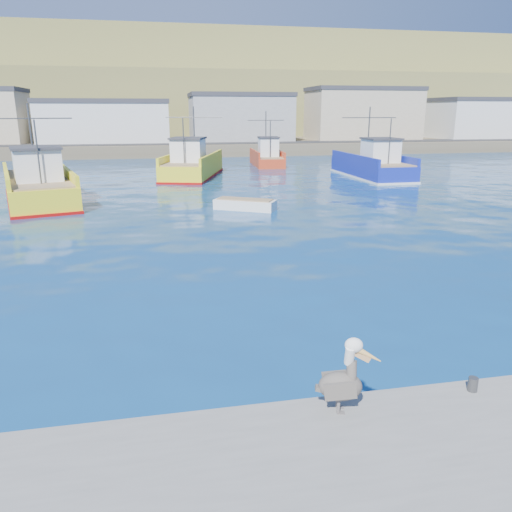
# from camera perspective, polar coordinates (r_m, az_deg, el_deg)

# --- Properties ---
(ground) EXTENTS (260.00, 260.00, 0.00)m
(ground) POSITION_cam_1_polar(r_m,az_deg,el_deg) (13.36, 3.79, -10.80)
(ground) COLOR navy
(ground) RESTS_ON ground
(dock_bollards) EXTENTS (36.20, 0.20, 0.30)m
(dock_bollards) POSITION_cam_1_polar(r_m,az_deg,el_deg) (10.42, 12.19, -15.46)
(dock_bollards) COLOR #4C4C4C
(dock_bollards) RESTS_ON dock
(far_shore) EXTENTS (200.00, 81.00, 24.00)m
(far_shore) POSITION_cam_1_polar(r_m,az_deg,el_deg) (120.75, -10.25, 17.39)
(far_shore) COLOR brown
(far_shore) RESTS_ON ground
(trawler_yellow_a) EXTENTS (7.25, 12.95, 6.64)m
(trawler_yellow_a) POSITION_cam_1_polar(r_m,az_deg,el_deg) (37.79, -23.60, 7.35)
(trawler_yellow_a) COLOR yellow
(trawler_yellow_a) RESTS_ON ground
(trawler_yellow_b) EXTENTS (7.12, 12.23, 6.55)m
(trawler_yellow_b) POSITION_cam_1_polar(r_m,az_deg,el_deg) (48.69, -7.31, 10.22)
(trawler_yellow_b) COLOR yellow
(trawler_yellow_b) RESTS_ON ground
(trawler_blue) EXTENTS (5.46, 11.43, 6.52)m
(trawler_blue) POSITION_cam_1_polar(r_m,az_deg,el_deg) (49.26, 13.21, 9.98)
(trawler_blue) COLOR #142597
(trawler_blue) RESTS_ON ground
(boat_orange) EXTENTS (4.17, 8.12, 6.03)m
(boat_orange) POSITION_cam_1_polar(r_m,az_deg,el_deg) (58.27, 1.28, 11.27)
(boat_orange) COLOR #BF381A
(boat_orange) RESTS_ON ground
(skiff_mid) EXTENTS (4.04, 3.12, 0.84)m
(skiff_mid) POSITION_cam_1_polar(r_m,az_deg,el_deg) (31.98, -1.25, 5.81)
(skiff_mid) COLOR silver
(skiff_mid) RESTS_ON ground
(pelican) EXTENTS (1.24, 0.69, 1.53)m
(pelican) POSITION_cam_1_polar(r_m,az_deg,el_deg) (9.89, 9.91, -13.80)
(pelican) COLOR #595451
(pelican) RESTS_ON dock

